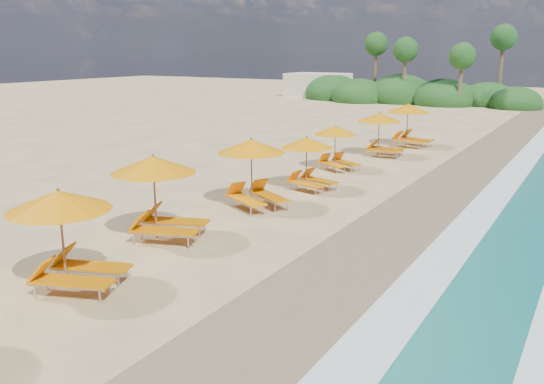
% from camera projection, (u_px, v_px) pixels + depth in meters
% --- Properties ---
extents(ground, '(160.00, 160.00, 0.00)m').
position_uv_depth(ground, '(272.00, 228.00, 18.35)').
color(ground, '#D5B87D').
rests_on(ground, ground).
extents(wet_sand, '(4.00, 160.00, 0.01)m').
position_uv_depth(wet_sand, '(391.00, 249.00, 16.37)').
color(wet_sand, '#8A7252').
rests_on(wet_sand, ground).
extents(surf_foam, '(4.00, 160.00, 0.01)m').
position_uv_depth(surf_foam, '(488.00, 266.00, 15.03)').
color(surf_foam, white).
rests_on(surf_foam, ground).
extents(station_3, '(3.22, 3.17, 2.50)m').
position_uv_depth(station_3, '(69.00, 233.00, 13.39)').
color(station_3, olive).
rests_on(station_3, ground).
extents(station_4, '(3.36, 3.29, 2.62)m').
position_uv_depth(station_4, '(161.00, 192.00, 17.00)').
color(station_4, olive).
rests_on(station_4, ground).
extents(station_5, '(3.38, 3.38, 2.55)m').
position_uv_depth(station_5, '(254.00, 169.00, 20.46)').
color(station_5, olive).
rests_on(station_5, ground).
extents(station_6, '(2.74, 2.65, 2.21)m').
position_uv_depth(station_6, '(309.00, 160.00, 23.11)').
color(station_6, olive).
rests_on(station_6, ground).
extents(station_7, '(2.86, 2.86, 2.14)m').
position_uv_depth(station_7, '(337.00, 145.00, 26.97)').
color(station_7, olive).
rests_on(station_7, ground).
extents(station_8, '(2.75, 2.58, 2.39)m').
position_uv_depth(station_8, '(382.00, 131.00, 30.39)').
color(station_8, olive).
rests_on(station_8, ground).
extents(station_9, '(3.18, 3.06, 2.58)m').
position_uv_depth(station_9, '(410.00, 122.00, 33.43)').
color(station_9, olive).
rests_on(station_9, ground).
extents(treeline, '(25.80, 8.80, 9.74)m').
position_uv_depth(treeline, '(408.00, 94.00, 60.97)').
color(treeline, '#163D14').
rests_on(treeline, ground).
extents(beach_building, '(7.00, 5.00, 2.80)m').
position_uv_depth(beach_building, '(318.00, 85.00, 68.91)').
color(beach_building, beige).
rests_on(beach_building, ground).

